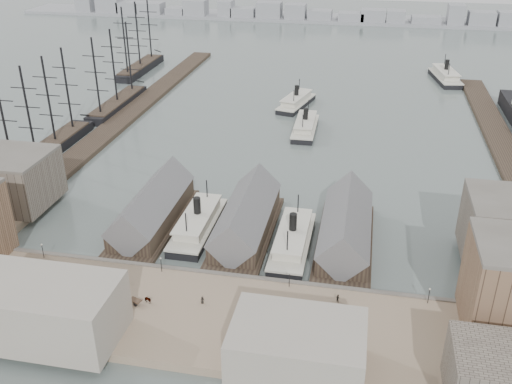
% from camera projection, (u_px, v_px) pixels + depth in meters
% --- Properties ---
extents(ground, '(900.00, 900.00, 0.00)m').
position_uv_depth(ground, '(232.00, 269.00, 137.13)').
color(ground, '#505D5A').
rests_on(ground, ground).
extents(quay, '(180.00, 30.00, 2.00)m').
position_uv_depth(quay, '(209.00, 319.00, 119.17)').
color(quay, '#846F59').
rests_on(quay, ground).
extents(seawall, '(180.00, 1.20, 2.30)m').
position_uv_depth(seawall, '(226.00, 278.00, 132.06)').
color(seawall, '#59544C').
rests_on(seawall, ground).
extents(west_wharf, '(10.00, 220.00, 1.60)m').
position_uv_depth(west_wharf, '(129.00, 114.00, 236.27)').
color(west_wharf, '#2D231C').
rests_on(west_wharf, ground).
extents(east_wharf, '(10.00, 180.00, 1.60)m').
position_uv_depth(east_wharf, '(505.00, 150.00, 201.89)').
color(east_wharf, '#2D231C').
rests_on(east_wharf, ground).
extents(ferry_shed_west, '(14.00, 42.00, 12.60)m').
position_uv_depth(ferry_shed_west, '(153.00, 209.00, 154.39)').
color(ferry_shed_west, '#2D231C').
rests_on(ferry_shed_west, ground).
extents(ferry_shed_center, '(14.00, 42.00, 12.60)m').
position_uv_depth(ferry_shed_center, '(246.00, 219.00, 149.82)').
color(ferry_shed_center, '#2D231C').
rests_on(ferry_shed_center, ground).
extents(ferry_shed_east, '(14.00, 42.00, 12.60)m').
position_uv_depth(ferry_shed_east, '(346.00, 228.00, 145.26)').
color(ferry_shed_east, '#2D231C').
rests_on(ferry_shed_east, ground).
extents(warehouse_west_back, '(26.00, 20.00, 14.00)m').
position_uv_depth(warehouse_west_back, '(5.00, 179.00, 161.13)').
color(warehouse_west_back, '#60564C').
rests_on(warehouse_west_back, west_land).
extents(street_bldg_center, '(24.00, 16.00, 10.00)m').
position_uv_depth(street_bldg_center, '(297.00, 349.00, 102.45)').
color(street_bldg_center, gray).
rests_on(street_bldg_center, quay).
extents(street_bldg_west, '(30.00, 16.00, 12.00)m').
position_uv_depth(street_bldg_west, '(42.00, 310.00, 110.78)').
color(street_bldg_west, gray).
rests_on(street_bldg_west, quay).
extents(street_bldg_east, '(18.00, 14.00, 11.00)m').
position_uv_depth(street_bldg_east, '(504.00, 379.00, 95.21)').
color(street_bldg_east, '#60564C').
rests_on(street_bldg_east, quay).
extents(lamp_post_far_w, '(0.44, 0.44, 3.92)m').
position_uv_depth(lamp_post_far_w, '(42.00, 248.00, 136.78)').
color(lamp_post_far_w, black).
rests_on(lamp_post_far_w, quay).
extents(lamp_post_near_w, '(0.44, 0.44, 3.92)m').
position_uv_depth(lamp_post_near_w, '(161.00, 262.00, 131.52)').
color(lamp_post_near_w, black).
rests_on(lamp_post_near_w, quay).
extents(lamp_post_near_e, '(0.44, 0.44, 3.92)m').
position_uv_depth(lamp_post_near_e, '(290.00, 277.00, 126.25)').
color(lamp_post_near_e, black).
rests_on(lamp_post_near_e, quay).
extents(lamp_post_far_e, '(0.44, 0.44, 3.92)m').
position_uv_depth(lamp_post_far_e, '(429.00, 293.00, 120.99)').
color(lamp_post_far_e, black).
rests_on(lamp_post_far_e, quay).
extents(far_shore, '(500.00, 40.00, 15.72)m').
position_uv_depth(far_shore, '(333.00, 16.00, 428.32)').
color(far_shore, gray).
rests_on(far_shore, ground).
extents(ferry_docked_west, '(8.89, 29.63, 10.58)m').
position_uv_depth(ferry_docked_west, '(198.00, 223.00, 152.17)').
color(ferry_docked_west, black).
rests_on(ferry_docked_west, ground).
extents(ferry_docked_east, '(8.88, 29.58, 10.57)m').
position_uv_depth(ferry_docked_east, '(292.00, 240.00, 144.44)').
color(ferry_docked_east, black).
rests_on(ferry_docked_east, ground).
extents(ferry_open_near, '(8.90, 28.09, 9.98)m').
position_uv_depth(ferry_open_near, '(305.00, 126.00, 219.26)').
color(ferry_open_near, black).
rests_on(ferry_open_near, ground).
extents(ferry_open_mid, '(14.59, 28.99, 9.93)m').
position_uv_depth(ferry_open_mid, '(296.00, 101.00, 246.93)').
color(ferry_open_mid, black).
rests_on(ferry_open_mid, ground).
extents(ferry_open_far, '(14.68, 32.53, 11.20)m').
position_uv_depth(ferry_open_far, '(445.00, 76.00, 282.98)').
color(ferry_open_far, black).
rests_on(ferry_open_far, ground).
extents(sailing_ship_near, '(8.12, 55.97, 33.40)m').
position_uv_depth(sailing_ship_near, '(46.00, 149.00, 198.19)').
color(sailing_ship_near, black).
rests_on(sailing_ship_near, ground).
extents(sailing_ship_mid, '(8.15, 47.09, 33.50)m').
position_uv_depth(sailing_ship_mid, '(118.00, 103.00, 245.05)').
color(sailing_ship_mid, black).
rests_on(sailing_ship_mid, ground).
extents(sailing_ship_far, '(8.59, 47.74, 35.33)m').
position_uv_depth(sailing_ship_far, '(140.00, 67.00, 299.38)').
color(sailing_ship_far, black).
rests_on(sailing_ship_far, ground).
extents(tram, '(3.21, 10.21, 3.58)m').
position_uv_depth(tram, '(498.00, 324.00, 113.22)').
color(tram, black).
rests_on(tram, quay).
extents(horse_cart_left, '(4.75, 3.38, 1.61)m').
position_uv_depth(horse_cart_left, '(51.00, 289.00, 125.35)').
color(horse_cart_left, black).
rests_on(horse_cart_left, quay).
extents(horse_cart_center, '(5.03, 2.70, 1.69)m').
position_uv_depth(horse_cart_center, '(144.00, 300.00, 121.74)').
color(horse_cart_center, black).
rests_on(horse_cart_center, quay).
extents(horse_cart_right, '(4.73, 2.33, 1.49)m').
position_uv_depth(horse_cart_right, '(317.00, 334.00, 112.16)').
color(horse_cart_right, black).
rests_on(horse_cart_right, quay).
extents(pedestrian_1, '(1.09, 1.01, 1.79)m').
position_uv_depth(pedestrian_1, '(28.00, 283.00, 127.30)').
color(pedestrian_1, black).
rests_on(pedestrian_1, quay).
extents(pedestrian_2, '(1.11, 1.19, 1.61)m').
position_uv_depth(pedestrian_2, '(127.00, 279.00, 128.77)').
color(pedestrian_2, black).
rests_on(pedestrian_2, quay).
extents(pedestrian_3, '(1.13, 0.68, 1.81)m').
position_uv_depth(pedestrian_3, '(108.00, 312.00, 118.24)').
color(pedestrian_3, black).
rests_on(pedestrian_3, quay).
extents(pedestrian_4, '(0.99, 0.92, 1.70)m').
position_uv_depth(pedestrian_4, '(202.00, 300.00, 121.80)').
color(pedestrian_4, black).
rests_on(pedestrian_4, quay).
extents(pedestrian_5, '(0.68, 0.73, 1.63)m').
position_uv_depth(pedestrian_5, '(265.00, 322.00, 115.44)').
color(pedestrian_5, black).
rests_on(pedestrian_5, quay).
extents(pedestrian_6, '(1.11, 1.09, 1.81)m').
position_uv_depth(pedestrian_6, '(338.00, 298.00, 122.34)').
color(pedestrian_6, black).
rests_on(pedestrian_6, quay).
extents(pedestrian_7, '(1.12, 0.72, 1.64)m').
position_uv_depth(pedestrian_7, '(314.00, 348.00, 108.66)').
color(pedestrian_7, black).
rests_on(pedestrian_7, quay).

